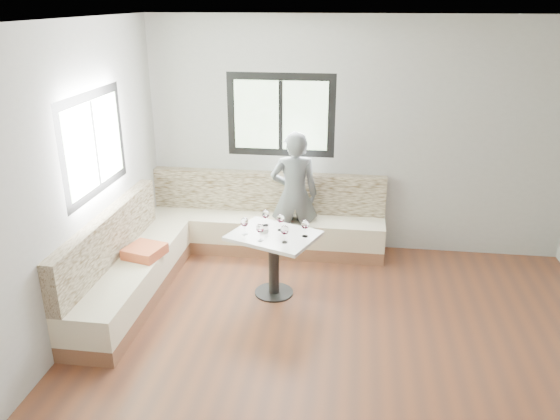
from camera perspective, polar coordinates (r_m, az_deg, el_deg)
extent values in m
cube|color=brown|center=(4.91, 6.77, -15.96)|extent=(5.00, 5.00, 0.01)
cube|color=white|center=(3.92, 8.62, 18.76)|extent=(5.00, 5.00, 0.01)
cube|color=#B7B7B2|center=(6.60, 7.92, 7.44)|extent=(5.00, 0.01, 2.80)
cube|color=#B7B7B2|center=(4.89, -23.12, 0.94)|extent=(0.01, 5.00, 2.80)
cube|color=black|center=(6.60, 0.08, 9.86)|extent=(1.30, 0.02, 1.00)
cube|color=black|center=(5.57, -18.83, 6.57)|extent=(0.02, 1.30, 1.00)
cube|color=#8D5A3E|center=(6.86, -1.47, -3.53)|extent=(2.90, 0.55, 0.16)
cube|color=#F3E9C3|center=(6.77, -1.49, -1.80)|extent=(2.90, 0.55, 0.29)
cube|color=beige|center=(6.81, -1.24, 1.94)|extent=(2.90, 0.14, 0.50)
cube|color=#8D5A3E|center=(5.97, -15.05, -8.35)|extent=(0.55, 2.25, 0.16)
cube|color=#F3E9C3|center=(5.86, -15.26, -6.44)|extent=(0.55, 2.25, 0.29)
cube|color=beige|center=(5.78, -17.51, -2.76)|extent=(0.14, 2.25, 0.50)
cube|color=#DF7E42|center=(5.85, -13.95, -4.21)|extent=(0.43, 0.43, 0.11)
cylinder|color=black|center=(5.92, -0.63, -8.58)|extent=(0.41, 0.41, 0.02)
cylinder|color=black|center=(5.77, -0.65, -5.84)|extent=(0.11, 0.11, 0.66)
cube|color=white|center=(5.62, -0.66, -2.70)|extent=(1.02, 0.92, 0.04)
imported|color=#555A5C|center=(6.48, 1.50, 1.59)|extent=(0.61, 0.45, 1.54)
cylinder|color=white|center=(5.66, -1.64, -2.11)|extent=(0.09, 0.09, 0.03)
sphere|color=black|center=(5.66, -1.50, -2.00)|extent=(0.02, 0.02, 0.02)
sphere|color=black|center=(5.67, -1.74, -1.99)|extent=(0.02, 0.02, 0.02)
sphere|color=black|center=(5.65, -1.65, -2.07)|extent=(0.02, 0.02, 0.02)
cylinder|color=white|center=(5.62, -3.70, -2.49)|extent=(0.06, 0.06, 0.01)
cylinder|color=white|center=(5.60, -3.71, -2.10)|extent=(0.01, 0.01, 0.08)
ellipsoid|color=white|center=(5.57, -3.74, -1.27)|extent=(0.08, 0.08, 0.10)
cylinder|color=#450617|center=(5.58, -3.73, -1.50)|extent=(0.06, 0.06, 0.02)
cylinder|color=white|center=(5.47, -2.07, -3.17)|extent=(0.06, 0.06, 0.01)
cylinder|color=white|center=(5.45, -2.07, -2.77)|extent=(0.01, 0.01, 0.08)
ellipsoid|color=white|center=(5.41, -2.08, -1.92)|extent=(0.08, 0.08, 0.10)
cylinder|color=#450617|center=(5.42, -2.08, -2.15)|extent=(0.06, 0.06, 0.02)
cylinder|color=white|center=(5.42, 0.49, -3.37)|extent=(0.06, 0.06, 0.01)
cylinder|color=white|center=(5.40, 0.49, -2.96)|extent=(0.01, 0.01, 0.08)
ellipsoid|color=white|center=(5.37, 0.50, -2.11)|extent=(0.08, 0.08, 0.10)
cylinder|color=#450617|center=(5.38, 0.49, -2.34)|extent=(0.06, 0.06, 0.02)
cylinder|color=white|center=(5.70, 0.05, -2.08)|extent=(0.06, 0.06, 0.01)
cylinder|color=white|center=(5.69, 0.05, -1.69)|extent=(0.01, 0.01, 0.08)
ellipsoid|color=white|center=(5.65, 0.05, -0.87)|extent=(0.08, 0.08, 0.10)
cylinder|color=#450617|center=(5.66, 0.05, -1.10)|extent=(0.06, 0.06, 0.02)
cylinder|color=white|center=(5.56, 2.62, -2.75)|extent=(0.06, 0.06, 0.01)
cylinder|color=white|center=(5.54, 2.63, -2.35)|extent=(0.01, 0.01, 0.08)
ellipsoid|color=white|center=(5.51, 2.64, -1.51)|extent=(0.08, 0.08, 0.10)
cylinder|color=#450617|center=(5.52, 2.64, -1.74)|extent=(0.06, 0.06, 0.02)
cylinder|color=white|center=(5.82, -1.50, -1.60)|extent=(0.06, 0.06, 0.01)
cylinder|color=white|center=(5.80, -1.51, -1.22)|extent=(0.01, 0.01, 0.08)
ellipsoid|color=white|center=(5.77, -1.52, -0.41)|extent=(0.08, 0.08, 0.10)
cylinder|color=#450617|center=(5.78, -1.51, -0.63)|extent=(0.06, 0.06, 0.02)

